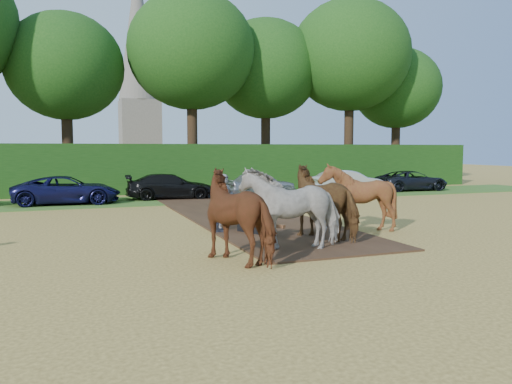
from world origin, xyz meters
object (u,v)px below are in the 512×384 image
plough_team (307,205)px  parked_cars (178,187)px  church (139,64)px  spectator_far (218,204)px

plough_team → parked_cars: bearing=94.1°
parked_cars → church: (3.58, 40.92, 13.04)m
spectator_far → plough_team: 3.18m
spectator_far → church: bearing=3.9°
spectator_far → parked_cars: size_ratio=0.05×
parked_cars → plough_team: bearing=-85.9°
plough_team → church: 55.82m
parked_cars → church: bearing=85.0°
spectator_far → church: church is taller
plough_team → parked_cars: (-0.95, 13.39, -0.42)m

